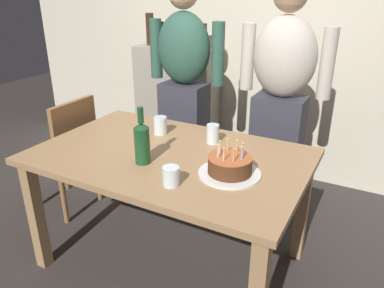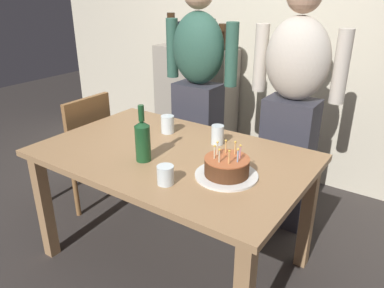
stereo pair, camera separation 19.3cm
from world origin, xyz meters
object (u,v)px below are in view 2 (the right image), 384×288
Objects in this scene: person_woman_cardigan at (292,106)px; dining_chair at (82,142)px; person_man_bearded at (198,90)px; wine_bottle at (143,140)px; birthday_cake at (227,168)px; water_glass_side at (165,175)px; water_glass_far at (168,124)px; water_glass_near at (218,135)px.

person_woman_cardigan reaches higher than dining_chair.
person_woman_cardigan is at bearing -180.00° from person_man_bearded.
person_man_bearded is (-0.29, 0.96, 0.01)m from wine_bottle.
birthday_cake is 0.30m from water_glass_side.
person_man_bearded is at bearing 116.54° from water_glass_side.
birthday_cake is 1.41m from dining_chair.
water_glass_side is at bearing 116.54° from person_man_bearded.
birthday_cake is 0.67m from water_glass_far.
person_woman_cardigan is 1.90× the size of dining_chair.
person_man_bearded is at bearing 0.00° from person_woman_cardigan.
water_glass_near is 0.37× the size of wine_bottle.
person_man_bearded reaches higher than dining_chair.
person_woman_cardigan is (0.24, 0.54, 0.08)m from water_glass_near.
person_woman_cardigan is 1.55m from dining_chair.
wine_bottle is 1.00m from person_man_bearded.
water_glass_near is at bearing 94.81° from water_glass_side.
water_glass_far is at bearing 127.09° from water_glass_side.
birthday_cake is at bearing 130.67° from person_man_bearded.
water_glass_side is 0.11× the size of dining_chair.
person_man_bearded and person_woman_cardigan have the same top height.
person_man_bearded reaches higher than water_glass_near.
person_man_bearded is at bearing 132.59° from water_glass_near.
birthday_cake reaches higher than water_glass_far.
birthday_cake is 1.15m from person_man_bearded.
person_man_bearded is 1.90× the size of dining_chair.
wine_bottle is at bearing -116.59° from water_glass_near.
water_glass_near is 1.16m from dining_chair.
birthday_cake is at bearing -26.81° from water_glass_far.
water_glass_near is at bearing 3.64° from water_glass_far.
dining_chair is (-0.91, 0.32, -0.34)m from wine_bottle.
person_woman_cardigan is at bearing 66.11° from water_glass_near.
water_glass_near is 0.74m from person_man_bearded.
water_glass_side is 1.23m from person_man_bearded.
person_woman_cardigan reaches higher than water_glass_side.
water_glass_near is 1.24× the size of water_glass_side.
person_woman_cardigan reaches higher than water_glass_far.
birthday_cake is at bearing 48.22° from water_glass_side.
water_glass_far is 0.36× the size of wine_bottle.
dining_chair is (-1.36, -0.64, -0.36)m from person_woman_cardigan.
person_woman_cardigan is at bearing 43.66° from water_glass_far.
person_man_bearded is at bearing 106.90° from wine_bottle.
water_glass_side is 0.30× the size of wine_bottle.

